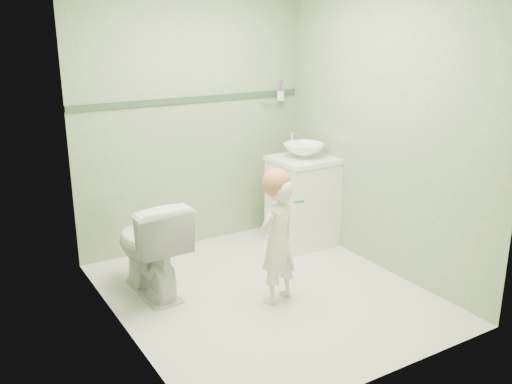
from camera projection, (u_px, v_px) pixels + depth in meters
ground at (266, 293)px, 4.34m from camera, size 2.50×2.50×0.00m
room_shell at (267, 141)px, 3.99m from camera, size 2.50×2.54×2.40m
trim_stripe at (192, 99)px, 4.95m from camera, size 2.20×0.02×0.05m
vanity at (303, 203)px, 5.21m from camera, size 0.52×0.50×0.80m
counter at (304, 160)px, 5.09m from camera, size 0.54×0.52×0.04m
basin at (304, 151)px, 5.06m from camera, size 0.37×0.37×0.13m
faucet at (292, 138)px, 5.19m from camera, size 0.03×0.13×0.18m
cup_holder at (280, 95)px, 5.36m from camera, size 0.26×0.07×0.21m
toilet at (150, 246)px, 4.25m from camera, size 0.45×0.76×0.76m
toddler at (278, 241)px, 4.10m from camera, size 0.40×0.31×0.95m
hair_cap at (276, 183)px, 3.99m from camera, size 0.21×0.21×0.21m
teal_toothbrush at (298, 201)px, 3.98m from camera, size 0.11×0.14×0.08m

